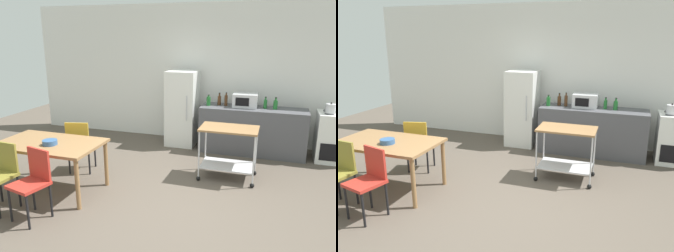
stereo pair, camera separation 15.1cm
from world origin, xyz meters
TOP-DOWN VIEW (x-y plane):
  - ground_plane at (0.00, 0.00)m, footprint 12.00×12.00m
  - back_wall at (0.00, 3.20)m, footprint 8.40×0.12m
  - kitchen_counter at (0.90, 2.60)m, footprint 2.00×0.64m
  - dining_table at (-1.78, -0.01)m, footprint 1.50×0.90m
  - chair_mustard at (-1.76, 0.72)m, footprint 0.49×0.49m
  - chair_red at (-1.50, -0.74)m, footprint 0.48×0.48m
  - chair_olive at (-2.07, -0.67)m, footprint 0.43×0.43m
  - stove_oven at (2.35, 2.62)m, footprint 0.60×0.61m
  - refrigerator at (-0.55, 2.70)m, footprint 0.60×0.63m
  - kitchen_cart at (0.64, 1.24)m, footprint 0.91×0.57m
  - bottle_soda at (0.03, 2.57)m, footprint 0.08×0.08m
  - bottle_soy_sauce at (0.22, 2.68)m, footprint 0.07×0.07m
  - bottle_sparkling_water at (0.36, 2.66)m, footprint 0.06×0.06m
  - microwave at (0.73, 2.65)m, footprint 0.46×0.35m
  - bottle_vinegar at (1.11, 2.64)m, footprint 0.06×0.06m
  - bottle_wine at (1.29, 2.62)m, footprint 0.08×0.08m
  - fruit_bowl at (-1.70, -0.10)m, footprint 0.21×0.21m
  - kettle at (2.23, 2.52)m, footprint 0.24×0.17m

SIDE VIEW (x-z plane):
  - ground_plane at x=0.00m, z-range 0.00..0.00m
  - kitchen_counter at x=0.90m, z-range 0.00..0.90m
  - stove_oven at x=2.35m, z-range -0.01..0.91m
  - chair_mustard at x=-1.76m, z-range 0.07..0.96m
  - chair_red at x=-1.50m, z-range 0.07..0.96m
  - chair_olive at x=-2.07m, z-range 0.07..0.96m
  - kitchen_cart at x=0.64m, z-range 0.15..1.00m
  - dining_table at x=-1.78m, z-range 0.30..1.05m
  - refrigerator at x=-0.55m, z-range 0.00..1.55m
  - fruit_bowl at x=-1.70m, z-range 0.75..0.82m
  - bottle_vinegar at x=1.11m, z-range 0.88..1.10m
  - bottle_soda at x=0.03m, z-range 0.88..1.10m
  - bottle_wine at x=1.29m, z-range 0.88..1.11m
  - bottle_soy_sauce at x=0.22m, z-range 0.87..1.12m
  - kettle at x=2.23m, z-range 0.91..1.10m
  - bottle_sparkling_water at x=0.36m, z-range 0.88..1.14m
  - microwave at x=0.73m, z-range 0.90..1.16m
  - back_wall at x=0.00m, z-range 0.00..2.90m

